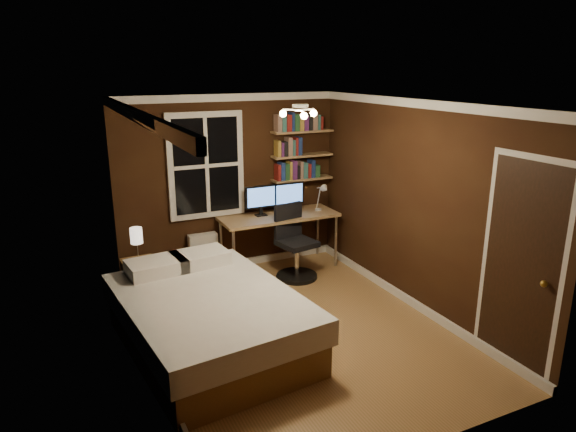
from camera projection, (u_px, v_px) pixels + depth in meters
name	position (u px, v px, depth m)	size (l,w,h in m)	color
floor	(295.00, 329.00, 5.79)	(4.20, 4.20, 0.00)	olive
wall_back	(230.00, 184.00, 7.26)	(3.20, 0.04, 2.50)	black
wall_left	(141.00, 245.00, 4.78)	(0.04, 4.20, 2.50)	black
wall_right	(416.00, 207.00, 6.10)	(0.04, 4.20, 2.50)	black
ceiling	(296.00, 103.00, 5.09)	(3.20, 4.20, 0.02)	white
window	(206.00, 166.00, 7.01)	(1.06, 0.06, 1.46)	silver
door	(520.00, 269.00, 4.81)	(0.03, 0.82, 2.05)	black
door_knob	(544.00, 284.00, 4.54)	(0.06, 0.06, 0.06)	#B3973B
ceiling_fixture	(300.00, 114.00, 5.03)	(0.44, 0.44, 0.18)	beige
bookshelf_lower	(302.00, 179.00, 7.60)	(0.92, 0.22, 0.03)	#9E754C
books_row_lower	(302.00, 170.00, 7.57)	(0.66, 0.16, 0.23)	maroon
bookshelf_middle	(302.00, 155.00, 7.50)	(0.92, 0.22, 0.03)	#9E754C
books_row_middle	(302.00, 147.00, 7.47)	(0.42, 0.16, 0.23)	navy
bookshelf_upper	(302.00, 131.00, 7.41)	(0.92, 0.22, 0.03)	#9E754C
books_row_upper	(302.00, 122.00, 7.37)	(0.66, 0.16, 0.23)	#24562C
bed	(209.00, 319.00, 5.33)	(1.86, 2.42, 0.76)	brown
nightstand	(140.00, 279.00, 6.52)	(0.40, 0.40, 0.50)	brown
bedside_lamp	(137.00, 245.00, 6.39)	(0.15, 0.15, 0.43)	white
radiator	(204.00, 254.00, 7.24)	(0.40, 0.14, 0.60)	silver
desk	(279.00, 219.00, 7.36)	(1.70, 0.64, 0.81)	#9E754C
monitor_left	(261.00, 201.00, 7.25)	(0.46, 0.12, 0.44)	black
monitor_right	(289.00, 197.00, 7.43)	(0.46, 0.12, 0.44)	black
desk_lamp	(321.00, 197.00, 7.46)	(0.14, 0.32, 0.44)	silver
office_chair	(295.00, 250.00, 7.13)	(0.57, 0.57, 1.03)	black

